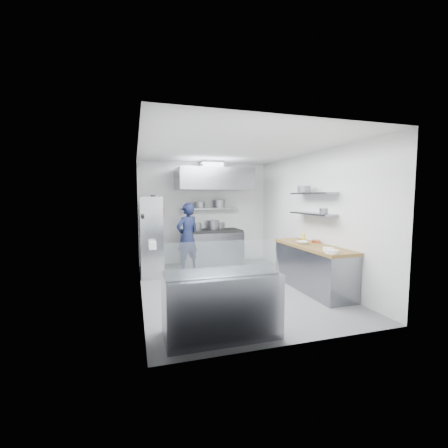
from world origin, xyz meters
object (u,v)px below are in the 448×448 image
object	(u,v)px
display_case	(221,305)
wire_rack	(151,236)
chef	(188,237)
gas_range	(212,248)

from	to	relation	value
display_case	wire_rack	bearing A→B (deg)	101.51
wire_rack	display_case	distance (m)	3.57
chef	wire_rack	bearing A→B (deg)	-11.59
chef	wire_rack	world-z (taller)	wire_rack
wire_rack	display_case	bearing A→B (deg)	-78.49
wire_rack	gas_range	bearing A→B (deg)	21.32
chef	wire_rack	xyz separation A→B (m)	(-0.90, -0.21, 0.08)
chef	display_case	world-z (taller)	chef
chef	display_case	distance (m)	3.70
gas_range	display_case	size ratio (longest dim) A/B	1.07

